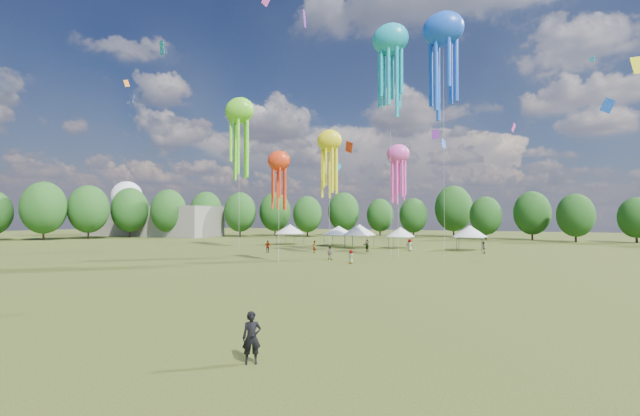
% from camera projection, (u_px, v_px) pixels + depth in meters
% --- Properties ---
extents(ground, '(300.00, 300.00, 0.00)m').
position_uv_depth(ground, '(138.00, 319.00, 22.02)').
color(ground, '#384416').
rests_on(ground, ground).
extents(observer_main, '(0.82, 0.76, 1.87)m').
position_uv_depth(observer_main, '(252.00, 338.00, 15.33)').
color(observer_main, black).
rests_on(observer_main, ground).
extents(spectator_near, '(0.89, 0.74, 1.67)m').
position_uv_depth(spectator_near, '(330.00, 253.00, 51.91)').
color(spectator_near, gray).
rests_on(spectator_near, ground).
extents(spectators_far, '(29.78, 23.94, 1.85)m').
position_uv_depth(spectators_far, '(377.00, 247.00, 62.36)').
color(spectators_far, gray).
rests_on(spectators_far, ground).
extents(festival_tents, '(37.68, 9.41, 3.99)m').
position_uv_depth(festival_tents, '(364.00, 230.00, 73.77)').
color(festival_tents, '#47474C').
rests_on(festival_tents, ground).
extents(show_kites, '(37.62, 17.94, 31.48)m').
position_uv_depth(show_kites, '(345.00, 98.00, 58.57)').
color(show_kites, yellow).
rests_on(show_kites, ground).
extents(small_kites, '(74.75, 52.77, 44.62)m').
position_uv_depth(small_kites, '(370.00, 53.00, 62.23)').
color(small_kites, yellow).
rests_on(small_kites, ground).
extents(treeline, '(201.57, 95.24, 13.43)m').
position_uv_depth(treeline, '(384.00, 210.00, 80.95)').
color(treeline, '#38281C').
rests_on(treeline, ground).
extents(hangar, '(40.00, 12.00, 8.00)m').
position_uv_depth(hangar, '(151.00, 221.00, 116.94)').
color(hangar, gray).
rests_on(hangar, ground).
extents(radome, '(9.00, 9.00, 16.00)m').
position_uv_depth(radome, '(127.00, 201.00, 128.98)').
color(radome, white).
rests_on(radome, ground).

